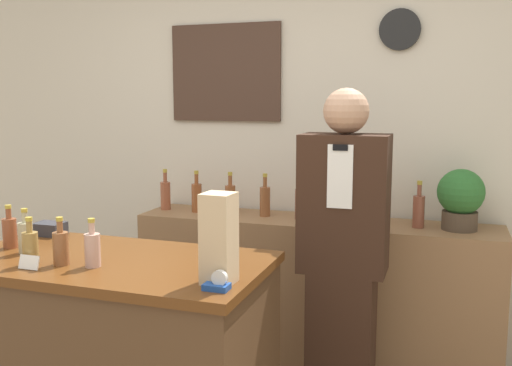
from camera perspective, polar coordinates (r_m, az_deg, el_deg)
back_wall at (r=3.71m, az=3.20°, el=4.21°), size 5.20×0.09×2.70m
back_shelf at (r=3.58m, az=5.70°, el=-10.81°), size 2.17×0.43×0.91m
shopkeeper at (r=2.88m, az=8.68°, el=-7.56°), size 0.42×0.27×1.68m
potted_plant at (r=3.34m, az=19.79°, el=-1.36°), size 0.26×0.26×0.34m
paper_bag at (r=2.06m, az=-3.74°, el=-5.56°), size 0.12×0.12×0.33m
tape_dispenser at (r=2.02m, az=-3.86°, el=-10.02°), size 0.09×0.06×0.07m
price_card_right at (r=2.42m, az=-21.75°, el=-7.38°), size 0.09×0.02×0.06m
gift_box at (r=2.98m, az=-19.93°, el=-4.32°), size 0.14×0.11×0.06m
counter_bottle_0 at (r=2.78m, az=-23.42°, el=-4.50°), size 0.06×0.06×0.20m
counter_bottle_1 at (r=2.67m, az=-22.05°, el=-4.96°), size 0.06×0.06×0.20m
counter_bottle_2 at (r=2.47m, az=-21.63°, el=-5.97°), size 0.06×0.06×0.20m
counter_bottle_3 at (r=2.43m, az=-18.94°, el=-6.07°), size 0.06×0.06×0.20m
counter_bottle_4 at (r=2.37m, az=-16.04°, el=-6.33°), size 0.06×0.06×0.20m
shelf_bottle_0 at (r=3.80m, az=-9.04°, el=-1.12°), size 0.07×0.07×0.27m
shelf_bottle_1 at (r=3.69m, az=-5.95°, el=-1.35°), size 0.07×0.07×0.27m
shelf_bottle_2 at (r=3.60m, az=-2.59°, el=-1.53°), size 0.07×0.07×0.27m
shelf_bottle_3 at (r=3.53m, az=0.90°, el=-1.73°), size 0.07×0.07×0.27m
shelf_bottle_4 at (r=3.45m, az=4.46°, el=-1.98°), size 0.07×0.07×0.27m
shelf_bottle_5 at (r=3.40m, az=8.19°, el=-2.21°), size 0.07×0.07×0.27m
shelf_bottle_6 at (r=3.36m, az=12.02°, el=-2.44°), size 0.07×0.07×0.27m
shelf_bottle_7 at (r=3.34m, az=15.95°, el=-2.62°), size 0.07×0.07×0.27m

